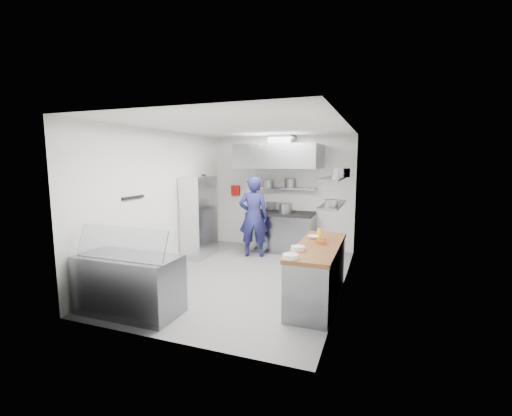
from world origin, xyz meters
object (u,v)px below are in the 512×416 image
at_px(chef, 254,217).
at_px(display_case, 129,284).
at_px(wire_rack, 199,217).
at_px(gas_range, 281,233).

relative_size(chef, display_case, 1.24).
height_order(wire_rack, display_case, wire_rack).
relative_size(gas_range, display_case, 1.07).
distance_m(chef, wire_rack, 1.25).
bearing_deg(display_case, chef, 79.38).
bearing_deg(chef, wire_rack, 3.72).
distance_m(gas_range, display_case, 4.25).
bearing_deg(display_case, wire_rack, 100.10).
bearing_deg(chef, gas_range, -140.87).
distance_m(gas_range, wire_rack, 2.04).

